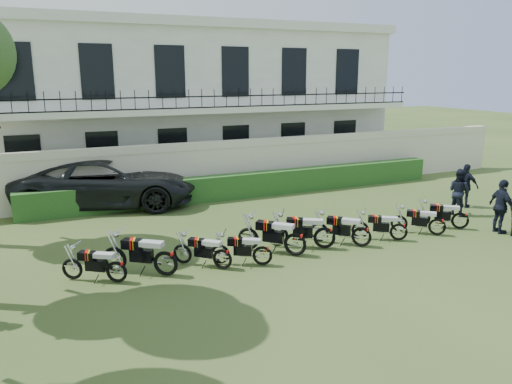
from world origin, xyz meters
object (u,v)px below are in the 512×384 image
(motorcycle_0, at_px, (116,267))
(motorcycle_4, at_px, (295,239))
(motorcycle_5, at_px, (325,233))
(suv, at_px, (107,182))
(motorcycle_6, at_px, (362,232))
(motorcycle_3, at_px, (262,251))
(motorcycle_8, at_px, (437,223))
(motorcycle_9, at_px, (461,217))
(officer_2, at_px, (501,207))
(motorcycle_1, at_px, (165,257))
(motorcycle_7, at_px, (399,228))
(motorcycle_2, at_px, (222,254))
(officer_5, at_px, (466,186))
(officer_4, at_px, (459,192))

(motorcycle_0, xyz_separation_m, motorcycle_4, (4.88, -0.17, 0.09))
(motorcycle_5, bearing_deg, motorcycle_4, 131.46)
(motorcycle_5, bearing_deg, suv, 65.45)
(motorcycle_0, distance_m, motorcycle_6, 7.05)
(motorcycle_3, bearing_deg, motorcycle_8, -59.57)
(motorcycle_8, xyz_separation_m, motorcycle_9, (1.17, 0.19, 0.01))
(suv, relative_size, officer_2, 3.83)
(motorcycle_5, xyz_separation_m, motorcycle_6, (1.09, -0.31, -0.04))
(motorcycle_5, bearing_deg, motorcycle_0, 121.89)
(motorcycle_1, bearing_deg, motorcycle_7, -54.61)
(motorcycle_2, relative_size, officer_5, 0.77)
(motorcycle_6, bearing_deg, officer_4, -29.65)
(motorcycle_3, distance_m, officer_4, 8.75)
(motorcycle_4, height_order, officer_4, officer_4)
(motorcycle_1, height_order, motorcycle_2, motorcycle_1)
(motorcycle_1, height_order, motorcycle_5, motorcycle_1)
(motorcycle_4, xyz_separation_m, motorcycle_7, (3.55, -0.13, -0.09))
(motorcycle_4, height_order, officer_5, officer_5)
(motorcycle_4, height_order, motorcycle_6, motorcycle_4)
(motorcycle_3, height_order, motorcycle_7, motorcycle_7)
(motorcycle_2, distance_m, motorcycle_3, 1.09)
(motorcycle_2, height_order, motorcycle_5, motorcycle_5)
(motorcycle_0, distance_m, motorcycle_1, 1.21)
(motorcycle_8, bearing_deg, officer_5, -13.68)
(motorcycle_4, relative_size, officer_4, 0.90)
(motorcycle_0, xyz_separation_m, motorcycle_2, (2.68, -0.25, -0.00))
(motorcycle_3, bearing_deg, motorcycle_9, -58.15)
(motorcycle_7, bearing_deg, motorcycle_2, 124.01)
(motorcycle_5, distance_m, suv, 9.20)
(officer_4, bearing_deg, motorcycle_5, 94.92)
(motorcycle_9, relative_size, officer_5, 0.84)
(motorcycle_0, distance_m, suv, 7.73)
(motorcycle_0, xyz_separation_m, motorcycle_1, (1.20, -0.10, 0.09))
(motorcycle_0, xyz_separation_m, motorcycle_7, (8.43, -0.30, -0.01))
(motorcycle_7, bearing_deg, officer_4, -34.87)
(officer_5, bearing_deg, motorcycle_6, 90.97)
(motorcycle_2, bearing_deg, officer_5, -35.36)
(motorcycle_2, height_order, motorcycle_6, motorcycle_6)
(motorcycle_9, height_order, officer_2, officer_2)
(motorcycle_0, relative_size, motorcycle_2, 1.14)
(motorcycle_3, relative_size, motorcycle_5, 0.85)
(motorcycle_0, distance_m, motorcycle_2, 2.69)
(motorcycle_4, relative_size, officer_2, 0.87)
(officer_4, bearing_deg, motorcycle_7, 105.27)
(motorcycle_9, distance_m, officer_4, 1.93)
(motorcycle_3, height_order, motorcycle_9, motorcycle_9)
(motorcycle_5, height_order, motorcycle_8, motorcycle_5)
(motorcycle_8, bearing_deg, motorcycle_4, 131.05)
(motorcycle_6, bearing_deg, motorcycle_1, 132.91)
(motorcycle_2, xyz_separation_m, motorcycle_3, (1.07, -0.18, -0.01))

